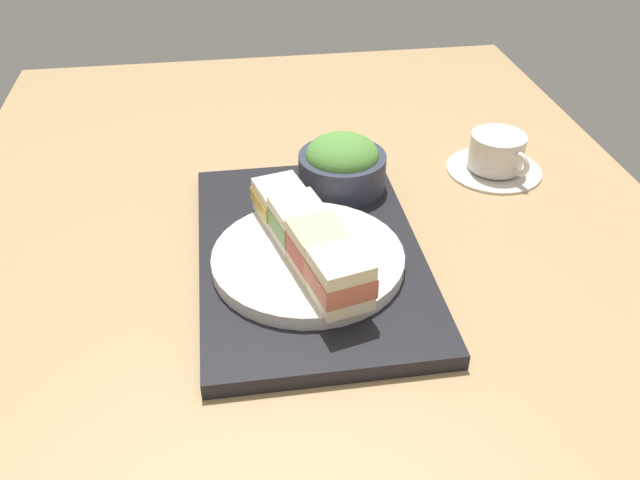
# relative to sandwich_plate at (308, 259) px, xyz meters

# --- Properties ---
(ground_plane) EXTENTS (1.40, 1.00, 0.03)m
(ground_plane) POSITION_rel_sandwich_plate_xyz_m (-0.05, 0.02, -0.04)
(ground_plane) COLOR tan
(serving_tray) EXTENTS (0.42, 0.27, 0.02)m
(serving_tray) POSITION_rel_sandwich_plate_xyz_m (-0.03, 0.01, -0.02)
(serving_tray) COLOR black
(serving_tray) RESTS_ON ground_plane
(sandwich_plate) EXTENTS (0.23, 0.23, 0.02)m
(sandwich_plate) POSITION_rel_sandwich_plate_xyz_m (0.00, 0.00, 0.00)
(sandwich_plate) COLOR silver
(sandwich_plate) RESTS_ON serving_tray
(sandwich_nearmost) EXTENTS (0.07, 0.07, 0.04)m
(sandwich_nearmost) POSITION_rel_sandwich_plate_xyz_m (-0.09, -0.02, 0.03)
(sandwich_nearmost) COLOR #EFE5C1
(sandwich_nearmost) RESTS_ON sandwich_plate
(sandwich_inner_near) EXTENTS (0.08, 0.07, 0.05)m
(sandwich_inner_near) POSITION_rel_sandwich_plate_xyz_m (-0.03, -0.01, 0.03)
(sandwich_inner_near) COLOR #EFE5C1
(sandwich_inner_near) RESTS_ON sandwich_plate
(sandwich_inner_far) EXTENTS (0.07, 0.07, 0.06)m
(sandwich_inner_far) POSITION_rel_sandwich_plate_xyz_m (0.03, 0.01, 0.04)
(sandwich_inner_far) COLOR beige
(sandwich_inner_far) RESTS_ON sandwich_plate
(sandwich_farmost) EXTENTS (0.08, 0.07, 0.06)m
(sandwich_farmost) POSITION_rel_sandwich_plate_xyz_m (0.09, 0.02, 0.04)
(sandwich_farmost) COLOR #EFE5C1
(sandwich_farmost) RESTS_ON sandwich_plate
(salad_bowl) EXTENTS (0.12, 0.12, 0.08)m
(salad_bowl) POSITION_rel_sandwich_plate_xyz_m (-0.17, 0.07, 0.03)
(salad_bowl) COLOR #33384C
(salad_bowl) RESTS_ON serving_tray
(coffee_cup) EXTENTS (0.14, 0.14, 0.06)m
(coffee_cup) POSITION_rel_sandwich_plate_xyz_m (-0.22, 0.32, -0.00)
(coffee_cup) COLOR silver
(coffee_cup) RESTS_ON ground_plane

